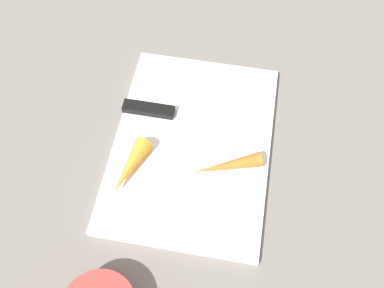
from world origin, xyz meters
name	(u,v)px	position (x,y,z in m)	size (l,w,h in m)	color
ground_plane	(192,147)	(0.00, 0.00, 0.00)	(1.40, 1.40, 0.00)	slate
cutting_board	(192,146)	(0.00, 0.00, 0.01)	(0.36, 0.26, 0.01)	white
knife	(156,111)	(-0.05, -0.07, 0.02)	(0.02, 0.20, 0.01)	#B7B7BC
carrot_long	(227,166)	(0.04, 0.06, 0.02)	(0.03, 0.03, 0.11)	orange
carrot_short	(129,167)	(0.07, -0.09, 0.03)	(0.03, 0.03, 0.10)	orange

